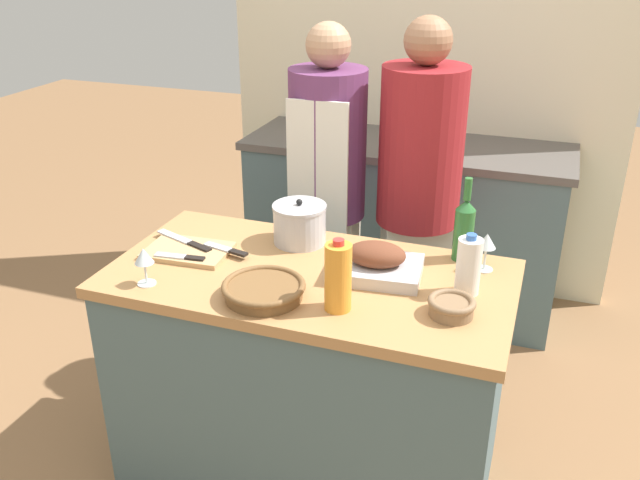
% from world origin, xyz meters
% --- Properties ---
extents(ground_plane, '(12.00, 12.00, 0.00)m').
position_xyz_m(ground_plane, '(0.00, 0.00, 0.00)').
color(ground_plane, '#8E6642').
extents(kitchen_island, '(1.39, 0.71, 0.89)m').
position_xyz_m(kitchen_island, '(0.00, 0.00, 0.45)').
color(kitchen_island, '#4C666B').
rests_on(kitchen_island, ground_plane).
extents(back_counter, '(1.73, 0.60, 0.94)m').
position_xyz_m(back_counter, '(0.00, 1.49, 0.47)').
color(back_counter, '#4C666B').
rests_on(back_counter, ground_plane).
extents(back_wall, '(2.23, 0.10, 2.55)m').
position_xyz_m(back_wall, '(0.00, 1.84, 1.27)').
color(back_wall, beige).
rests_on(back_wall, ground_plane).
extents(roasting_pan, '(0.33, 0.26, 0.12)m').
position_xyz_m(roasting_pan, '(0.22, 0.06, 0.94)').
color(roasting_pan, '#BCBCC1').
rests_on(roasting_pan, kitchen_island).
extents(wicker_basket, '(0.27, 0.27, 0.05)m').
position_xyz_m(wicker_basket, '(-0.08, -0.21, 0.92)').
color(wicker_basket, brown).
rests_on(wicker_basket, kitchen_island).
extents(cutting_board, '(0.31, 0.23, 0.02)m').
position_xyz_m(cutting_board, '(-0.47, -0.00, 0.90)').
color(cutting_board, tan).
rests_on(cutting_board, kitchen_island).
extents(stock_pot, '(0.20, 0.20, 0.17)m').
position_xyz_m(stock_pot, '(-0.12, 0.23, 0.97)').
color(stock_pot, '#B7B7BC').
rests_on(stock_pot, kitchen_island).
extents(mixing_bowl, '(0.15, 0.15, 0.06)m').
position_xyz_m(mixing_bowl, '(0.51, -0.11, 0.93)').
color(mixing_bowl, '#846647').
rests_on(mixing_bowl, kitchen_island).
extents(juice_jug, '(0.08, 0.08, 0.24)m').
position_xyz_m(juice_jug, '(0.17, -0.19, 1.01)').
color(juice_jug, orange).
rests_on(juice_jug, kitchen_island).
extents(milk_jug, '(0.08, 0.08, 0.21)m').
position_xyz_m(milk_jug, '(0.53, 0.05, 0.99)').
color(milk_jug, white).
rests_on(milk_jug, kitchen_island).
extents(wine_bottle_green, '(0.07, 0.07, 0.31)m').
position_xyz_m(wine_bottle_green, '(0.47, 0.29, 1.02)').
color(wine_bottle_green, '#28662D').
rests_on(wine_bottle_green, kitchen_island).
extents(wine_glass_left, '(0.06, 0.06, 0.13)m').
position_xyz_m(wine_glass_left, '(-0.49, -0.25, 0.99)').
color(wine_glass_left, silver).
rests_on(wine_glass_left, kitchen_island).
extents(wine_glass_right, '(0.06, 0.06, 0.14)m').
position_xyz_m(wine_glass_right, '(0.56, 0.23, 1.00)').
color(wine_glass_right, silver).
rests_on(wine_glass_right, kitchen_island).
extents(knife_chef, '(0.27, 0.12, 0.01)m').
position_xyz_m(knife_chef, '(-0.51, 0.05, 0.92)').
color(knife_chef, '#B7B7BC').
rests_on(knife_chef, cutting_board).
extents(knife_paring, '(0.19, 0.07, 0.01)m').
position_xyz_m(knife_paring, '(-0.33, 0.04, 0.92)').
color(knife_paring, '#B7B7BC').
rests_on(knife_paring, cutting_board).
extents(knife_bread, '(0.19, 0.05, 0.01)m').
position_xyz_m(knife_bread, '(-0.46, -0.07, 0.92)').
color(knife_bread, '#B7B7BC').
rests_on(knife_bread, cutting_board).
extents(condiment_bottle_tall, '(0.07, 0.07, 0.14)m').
position_xyz_m(condiment_bottle_tall, '(-0.52, 1.63, 1.00)').
color(condiment_bottle_tall, '#332D28').
rests_on(condiment_bottle_tall, back_counter).
extents(condiment_bottle_short, '(0.05, 0.05, 0.19)m').
position_xyz_m(condiment_bottle_short, '(0.06, 1.48, 1.02)').
color(condiment_bottle_short, maroon).
rests_on(condiment_bottle_short, back_counter).
extents(person_cook_aproned, '(0.34, 0.35, 1.63)m').
position_xyz_m(person_cook_aproned, '(-0.20, 0.76, 0.90)').
color(person_cook_aproned, beige).
rests_on(person_cook_aproned, ground_plane).
extents(person_cook_guest, '(0.36, 0.36, 1.67)m').
position_xyz_m(person_cook_guest, '(0.21, 0.79, 0.92)').
color(person_cook_guest, beige).
rests_on(person_cook_guest, ground_plane).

